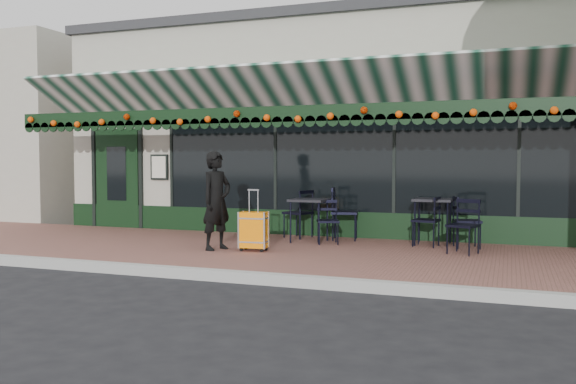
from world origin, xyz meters
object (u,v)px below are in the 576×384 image
(chair_a_right, at_px, (467,222))
(chair_a_front, at_px, (463,226))
(chair_a_left, at_px, (426,221))
(chair_b_front, at_px, (328,222))
(woman, at_px, (217,201))
(chair_b_right, at_px, (345,213))
(cafe_table_a, at_px, (433,203))
(suitcase, at_px, (254,231))
(cafe_table_b, at_px, (309,203))
(chair_b_left, at_px, (298,213))

(chair_a_right, relative_size, chair_a_front, 1.01)
(chair_a_left, height_order, chair_b_front, chair_a_left)
(woman, distance_m, chair_b_front, 2.09)
(chair_b_right, bearing_deg, chair_b_front, 156.66)
(woman, bearing_deg, chair_a_left, -44.15)
(cafe_table_a, distance_m, chair_b_front, 1.89)
(cafe_table_a, height_order, chair_a_front, chair_a_front)
(chair_a_front, bearing_deg, suitcase, -145.91)
(cafe_table_a, height_order, chair_a_left, chair_a_left)
(cafe_table_b, height_order, chair_b_front, chair_b_front)
(woman, xyz_separation_m, chair_b_front, (1.55, 1.33, -0.42))
(chair_a_right, distance_m, chair_b_left, 3.19)
(chair_b_left, bearing_deg, cafe_table_a, 107.33)
(chair_a_left, xyz_separation_m, chair_a_right, (0.68, 0.04, 0.01))
(cafe_table_a, height_order, chair_b_left, chair_b_left)
(cafe_table_a, bearing_deg, chair_b_front, -162.88)
(woman, height_order, cafe_table_a, woman)
(woman, height_order, suitcase, woman)
(woman, xyz_separation_m, suitcase, (0.64, 0.07, -0.48))
(cafe_table_a, bearing_deg, chair_a_left, -106.98)
(suitcase, distance_m, cafe_table_b, 1.52)
(cafe_table_a, distance_m, chair_a_left, 0.41)
(chair_a_left, xyz_separation_m, chair_a_front, (0.67, -0.68, 0.00))
(cafe_table_a, height_order, chair_a_right, chair_a_right)
(cafe_table_a, bearing_deg, chair_b_right, 176.78)
(chair_a_front, bearing_deg, woman, -147.35)
(cafe_table_a, xyz_separation_m, chair_a_left, (-0.08, -0.27, -0.30))
(suitcase, height_order, chair_a_right, suitcase)
(chair_b_left, relative_size, chair_b_right, 0.93)
(chair_a_front, height_order, chair_b_right, chair_b_right)
(chair_b_front, bearing_deg, chair_b_left, 118.86)
(chair_a_right, bearing_deg, suitcase, 100.17)
(suitcase, relative_size, chair_b_left, 1.07)
(chair_a_front, bearing_deg, chair_b_front, -170.38)
(chair_a_front, height_order, chair_b_left, chair_b_left)
(cafe_table_a, relative_size, chair_b_right, 0.81)
(woman, bearing_deg, suitcase, -64.71)
(chair_b_right, bearing_deg, chair_a_left, -114.03)
(chair_a_front, distance_m, chair_b_front, 2.40)
(chair_a_front, bearing_deg, chair_a_left, 153.89)
(woman, bearing_deg, cafe_table_a, -41.02)
(chair_a_right, height_order, chair_b_front, chair_a_right)
(woman, xyz_separation_m, chair_a_right, (3.93, 1.65, -0.37))
(chair_a_left, xyz_separation_m, chair_b_front, (-1.70, -0.27, -0.04))
(chair_b_right, bearing_deg, woman, 128.63)
(woman, bearing_deg, chair_b_left, -1.29)
(cafe_table_b, relative_size, chair_b_left, 0.84)
(chair_a_right, bearing_deg, cafe_table_a, 53.31)
(suitcase, xyz_separation_m, chair_b_right, (1.05, 1.91, 0.17))
(suitcase, xyz_separation_m, chair_b_left, (0.11, 1.92, 0.13))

